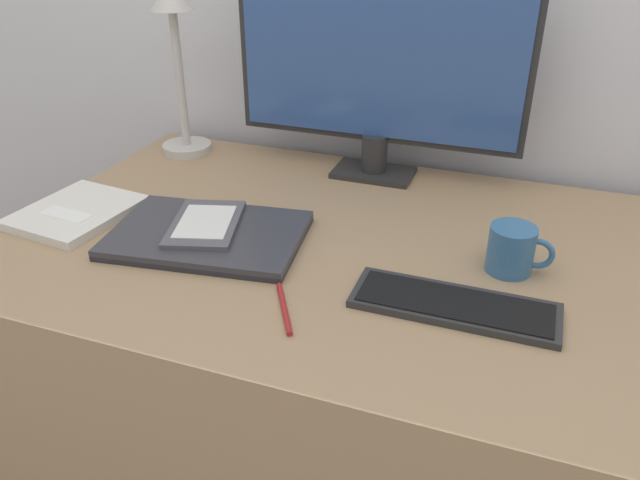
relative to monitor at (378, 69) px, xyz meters
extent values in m
cube|color=#997A56|center=(0.09, -0.32, -0.60)|extent=(1.36, 0.80, 0.73)
cube|color=#262626|center=(0.00, 0.00, -0.23)|extent=(0.18, 0.11, 0.01)
cylinder|color=#262626|center=(0.00, 0.00, -0.18)|extent=(0.06, 0.06, 0.08)
cube|color=#262626|center=(0.00, 0.00, 0.02)|extent=(0.63, 0.01, 0.35)
cube|color=#2D4C84|center=(0.00, -0.01, 0.02)|extent=(0.60, 0.01, 0.32)
cube|color=#282828|center=(0.26, -0.46, -0.23)|extent=(0.31, 0.11, 0.01)
cube|color=black|center=(0.26, -0.47, -0.22)|extent=(0.29, 0.09, 0.00)
cube|color=#232328|center=(-0.20, -0.40, -0.23)|extent=(0.37, 0.28, 0.01)
cube|color=#333338|center=(-0.20, -0.40, -0.22)|extent=(0.37, 0.28, 0.01)
cube|color=#4C4C51|center=(-0.21, -0.39, -0.21)|extent=(0.17, 0.21, 0.01)
cube|color=silver|center=(-0.21, -0.39, -0.21)|extent=(0.13, 0.15, 0.00)
cylinder|color=#BCB7AD|center=(-0.47, -0.02, -0.23)|extent=(0.12, 0.12, 0.02)
cylinder|color=#BCB7AD|center=(-0.47, -0.02, -0.06)|extent=(0.02, 0.02, 0.31)
cube|color=silver|center=(-0.49, -0.40, -0.23)|extent=(0.21, 0.24, 0.02)
cube|color=silver|center=(-0.49, -0.44, -0.22)|extent=(0.11, 0.05, 0.00)
cylinder|color=#336089|center=(0.32, -0.32, -0.20)|extent=(0.08, 0.08, 0.08)
torus|color=#336089|center=(0.37, -0.32, -0.20)|extent=(0.06, 0.01, 0.06)
cylinder|color=maroon|center=(0.02, -0.56, -0.23)|extent=(0.07, 0.12, 0.01)
camera|label=1|loc=(0.33, -1.27, 0.32)|focal=35.00mm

